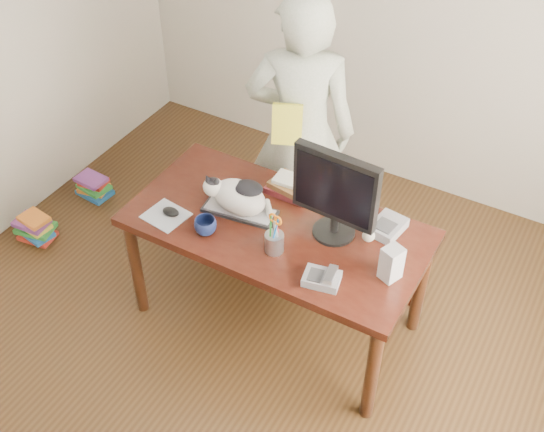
{
  "coord_description": "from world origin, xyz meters",
  "views": [
    {
      "loc": [
        1.31,
        -1.73,
        3.18
      ],
      "look_at": [
        0.0,
        0.55,
        0.85
      ],
      "focal_mm": 45.0,
      "sensor_mm": 36.0,
      "label": 1
    }
  ],
  "objects": [
    {
      "name": "baseball",
      "position": [
        0.47,
        0.73,
        0.78
      ],
      "size": [
        0.07,
        0.07,
        0.07
      ],
      "rotation": [
        0.0,
        0.0,
        0.18
      ],
      "color": "beige",
      "rests_on": "desk"
    },
    {
      "name": "cat",
      "position": [
        -0.23,
        0.58,
        0.87
      ],
      "size": [
        0.39,
        0.24,
        0.22
      ],
      "rotation": [
        0.0,
        0.0,
        0.14
      ],
      "color": "silver",
      "rests_on": "keyboard"
    },
    {
      "name": "keyboard",
      "position": [
        -0.22,
        0.59,
        0.76
      ],
      "size": [
        0.42,
        0.21,
        0.02
      ],
      "rotation": [
        0.0,
        0.0,
        0.14
      ],
      "color": "black",
      "rests_on": "desk"
    },
    {
      "name": "coffee_mug",
      "position": [
        -0.29,
        0.36,
        0.8
      ],
      "size": [
        0.15,
        0.15,
        0.09
      ],
      "primitive_type": "imported",
      "rotation": [
        0.0,
        0.0,
        0.32
      ],
      "color": "#0D1536",
      "rests_on": "desk"
    },
    {
      "name": "pen_cup",
      "position": [
        0.09,
        0.42,
        0.82
      ],
      "size": [
        0.12,
        0.12,
        0.25
      ],
      "rotation": [
        0.0,
        0.0,
        -0.22
      ],
      "color": "gray",
      "rests_on": "desk"
    },
    {
      "name": "held_book",
      "position": [
        -0.2,
        1.06,
        1.05
      ],
      "size": [
        0.19,
        0.16,
        0.23
      ],
      "rotation": [
        0.0,
        0.0,
        0.4
      ],
      "color": "yellow",
      "rests_on": "person"
    },
    {
      "name": "book_pile_a",
      "position": [
        -1.75,
        0.4,
        0.09
      ],
      "size": [
        0.27,
        0.22,
        0.18
      ],
      "color": "#B02719",
      "rests_on": "ground"
    },
    {
      "name": "person",
      "position": [
        -0.2,
        1.23,
        0.89
      ],
      "size": [
        0.76,
        0.64,
        1.78
      ],
      "primitive_type": "imported",
      "rotation": [
        0.0,
        0.0,
        3.54
      ],
      "color": "silver",
      "rests_on": "ground"
    },
    {
      "name": "phone",
      "position": [
        0.4,
        0.35,
        0.78
      ],
      "size": [
        0.2,
        0.17,
        0.08
      ],
      "rotation": [
        0.0,
        0.0,
        0.2
      ],
      "color": "slate",
      "rests_on": "desk"
    },
    {
      "name": "monitor",
      "position": [
        0.29,
        0.67,
        1.04
      ],
      "size": [
        0.46,
        0.24,
        0.52
      ],
      "rotation": [
        0.0,
        0.0,
        -0.06
      ],
      "color": "black",
      "rests_on": "desk"
    },
    {
      "name": "calculator",
      "position": [
        0.53,
        0.85,
        0.78
      ],
      "size": [
        0.18,
        0.22,
        0.06
      ],
      "rotation": [
        0.0,
        0.0,
        -0.15
      ],
      "color": "slate",
      "rests_on": "desk"
    },
    {
      "name": "speaker",
      "position": [
        0.67,
        0.54,
        0.84
      ],
      "size": [
        0.11,
        0.12,
        0.19
      ],
      "rotation": [
        0.0,
        0.0,
        -0.38
      ],
      "color": "#A1A1A4",
      "rests_on": "desk"
    },
    {
      "name": "book_pile_b",
      "position": [
        -1.72,
        0.95,
        0.07
      ],
      "size": [
        0.26,
        0.2,
        0.15
      ],
      "color": "#19579B",
      "rests_on": "ground"
    },
    {
      "name": "mousepad",
      "position": [
        -0.55,
        0.36,
        0.75
      ],
      "size": [
        0.24,
        0.22,
        0.0
      ],
      "rotation": [
        0.0,
        0.0,
        -0.13
      ],
      "color": "#A3A9AF",
      "rests_on": "desk"
    },
    {
      "name": "desk",
      "position": [
        0.0,
        0.68,
        0.6
      ],
      "size": [
        1.6,
        0.8,
        0.75
      ],
      "color": "black",
      "rests_on": "ground"
    },
    {
      "name": "room",
      "position": [
        0.0,
        0.0,
        1.35
      ],
      "size": [
        4.5,
        4.5,
        4.5
      ],
      "color": "black",
      "rests_on": "ground"
    },
    {
      "name": "mouse",
      "position": [
        -0.53,
        0.38,
        0.77
      ],
      "size": [
        0.11,
        0.08,
        0.04
      ],
      "rotation": [
        0.0,
        0.0,
        -0.13
      ],
      "color": "black",
      "rests_on": "mousepad"
    },
    {
      "name": "book_stack",
      "position": [
        -0.07,
        0.88,
        0.79
      ],
      "size": [
        0.26,
        0.2,
        0.09
      ],
      "rotation": [
        0.0,
        0.0,
        -0.07
      ],
      "color": "#4F1518",
      "rests_on": "desk"
    }
  ]
}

